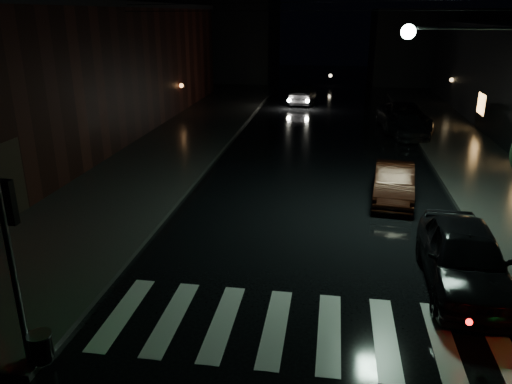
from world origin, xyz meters
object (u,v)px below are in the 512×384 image
at_px(parked_car_a, 464,257).
at_px(parked_car_c, 407,125).
at_px(parked_car_d, 404,117).
at_px(oncoming_car, 303,94).
at_px(parked_car_b, 394,183).

distance_m(parked_car_a, parked_car_c, 16.86).
xyz_separation_m(parked_car_d, oncoming_car, (-6.54, 8.31, -0.06)).
bearing_deg(parked_car_c, parked_car_d, 83.41).
bearing_deg(parked_car_b, parked_car_c, 86.22).
distance_m(parked_car_a, parked_car_d, 18.45).
xyz_separation_m(parked_car_b, oncoming_car, (-4.74, 20.55, 0.07)).
relative_size(parked_car_a, oncoming_car, 1.10).
bearing_deg(parked_car_d, parked_car_a, -95.63).
bearing_deg(parked_car_a, parked_car_c, 89.28).
bearing_deg(oncoming_car, parked_car_a, 106.18).
bearing_deg(oncoming_car, parked_car_d, 132.07).
height_order(parked_car_a, parked_car_c, parked_car_a).
relative_size(parked_car_a, parked_car_c, 1.10).
bearing_deg(parked_car_a, oncoming_car, 103.98).
bearing_deg(oncoming_car, parked_car_c, 127.31).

